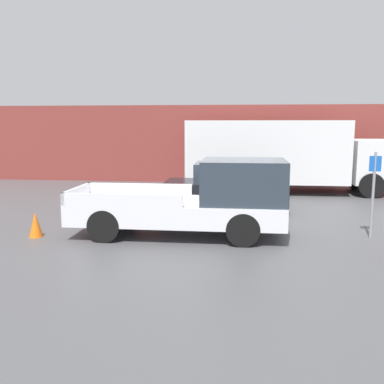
{
  "coord_description": "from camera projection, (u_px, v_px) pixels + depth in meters",
  "views": [
    {
      "loc": [
        0.24,
        -11.65,
        2.99
      ],
      "look_at": [
        -1.14,
        0.5,
        1.03
      ],
      "focal_mm": 40.0,
      "sensor_mm": 36.0,
      "label": 1
    }
  ],
  "objects": [
    {
      "name": "parking_sign",
      "position": [
        373.0,
        190.0,
        11.14
      ],
      "size": [
        0.3,
        0.07,
        2.27
      ],
      "color": "gray",
      "rests_on": "ground"
    },
    {
      "name": "pickup_truck",
      "position": [
        200.0,
        200.0,
        11.38
      ],
      "size": [
        5.67,
        2.01,
        2.06
      ],
      "color": "silver",
      "rests_on": "ground"
    },
    {
      "name": "ground_plane",
      "position": [
        230.0,
        232.0,
        11.93
      ],
      "size": [
        60.0,
        60.0,
        0.0
      ],
      "primitive_type": "plane",
      "color": "#4C4C4F"
    },
    {
      "name": "car",
      "position": [
        226.0,
        187.0,
        14.84
      ],
      "size": [
        4.2,
        1.89,
        1.65
      ],
      "color": "black",
      "rests_on": "ground"
    },
    {
      "name": "building_wall",
      "position": [
        236.0,
        144.0,
        21.56
      ],
      "size": [
        28.0,
        0.15,
        3.92
      ],
      "color": "brown",
      "rests_on": "ground"
    },
    {
      "name": "traffic_cone",
      "position": [
        35.0,
        224.0,
        11.37
      ],
      "size": [
        0.36,
        0.36,
        0.68
      ],
      "color": "orange",
      "rests_on": "ground"
    },
    {
      "name": "delivery_truck",
      "position": [
        283.0,
        153.0,
        18.68
      ],
      "size": [
        8.97,
        2.61,
        3.13
      ],
      "color": "white",
      "rests_on": "ground"
    }
  ]
}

